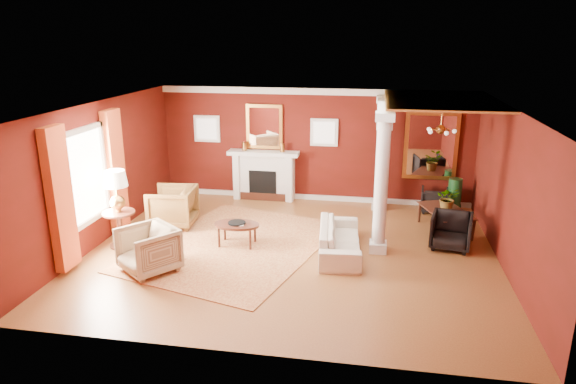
% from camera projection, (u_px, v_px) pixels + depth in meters
% --- Properties ---
extents(ground, '(8.00, 8.00, 0.00)m').
position_uv_depth(ground, '(292.00, 252.00, 10.31)').
color(ground, brown).
rests_on(ground, ground).
extents(room_shell, '(8.04, 7.04, 2.92)m').
position_uv_depth(room_shell, '(292.00, 154.00, 9.72)').
color(room_shell, '#520F0B').
rests_on(room_shell, ground).
extents(fireplace, '(1.85, 0.42, 1.29)m').
position_uv_depth(fireplace, '(264.00, 175.00, 13.46)').
color(fireplace, silver).
rests_on(fireplace, ground).
extents(overmantel_mirror, '(0.95, 0.07, 1.15)m').
position_uv_depth(overmantel_mirror, '(264.00, 127.00, 13.21)').
color(overmantel_mirror, gold).
rests_on(overmantel_mirror, fireplace).
extents(flank_window_left, '(0.70, 0.07, 0.70)m').
position_uv_depth(flank_window_left, '(207.00, 129.00, 13.51)').
color(flank_window_left, silver).
rests_on(flank_window_left, room_shell).
extents(flank_window_right, '(0.70, 0.07, 0.70)m').
position_uv_depth(flank_window_right, '(324.00, 132.00, 13.00)').
color(flank_window_right, silver).
rests_on(flank_window_right, room_shell).
extents(left_window, '(0.21, 2.55, 2.60)m').
position_uv_depth(left_window, '(90.00, 183.00, 9.96)').
color(left_window, white).
rests_on(left_window, room_shell).
extents(column_front, '(0.36, 0.36, 2.80)m').
position_uv_depth(column_front, '(381.00, 183.00, 9.89)').
color(column_front, silver).
rests_on(column_front, ground).
extents(column_back, '(0.36, 0.36, 2.80)m').
position_uv_depth(column_back, '(381.00, 153.00, 12.44)').
color(column_back, silver).
rests_on(column_back, ground).
extents(header_beam, '(0.30, 3.20, 0.32)m').
position_uv_depth(header_beam, '(384.00, 110.00, 11.05)').
color(header_beam, silver).
rests_on(header_beam, column_front).
extents(amber_ceiling, '(2.30, 3.40, 0.04)m').
position_uv_depth(amber_ceiling, '(441.00, 100.00, 10.65)').
color(amber_ceiling, gold).
rests_on(amber_ceiling, room_shell).
extents(dining_mirror, '(1.30, 0.07, 1.70)m').
position_uv_depth(dining_mirror, '(431.00, 146.00, 12.63)').
color(dining_mirror, gold).
rests_on(dining_mirror, room_shell).
extents(chandelier, '(0.60, 0.62, 0.75)m').
position_uv_depth(chandelier, '(441.00, 130.00, 10.87)').
color(chandelier, '#AD7A36').
rests_on(chandelier, room_shell).
extents(crown_trim, '(8.00, 0.08, 0.16)m').
position_uv_depth(crown_trim, '(315.00, 92.00, 12.74)').
color(crown_trim, silver).
rests_on(crown_trim, room_shell).
extents(base_trim, '(8.00, 0.08, 0.12)m').
position_uv_depth(base_trim, '(313.00, 197.00, 13.55)').
color(base_trim, silver).
rests_on(base_trim, ground).
extents(rug, '(4.29, 5.04, 0.02)m').
position_uv_depth(rug, '(235.00, 245.00, 10.59)').
color(rug, maroon).
rests_on(rug, ground).
extents(sofa, '(0.76, 2.06, 0.79)m').
position_uv_depth(sofa, '(340.00, 234.00, 10.14)').
color(sofa, '#F1E3CB').
rests_on(sofa, ground).
extents(armchair_leopard, '(0.99, 1.05, 0.99)m').
position_uv_depth(armchair_leopard, '(173.00, 205.00, 11.58)').
color(armchair_leopard, black).
rests_on(armchair_leopard, ground).
extents(armchair_stripe, '(1.24, 1.23, 0.94)m').
position_uv_depth(armchair_stripe, '(148.00, 248.00, 9.32)').
color(armchair_stripe, tan).
rests_on(armchair_stripe, ground).
extents(coffee_table, '(0.93, 0.93, 0.47)m').
position_uv_depth(coffee_table, '(237.00, 226.00, 10.50)').
color(coffee_table, '#32180E').
rests_on(coffee_table, ground).
extents(coffee_book, '(0.16, 0.03, 0.21)m').
position_uv_depth(coffee_book, '(236.00, 220.00, 10.40)').
color(coffee_book, '#32180E').
rests_on(coffee_book, coffee_table).
extents(side_table, '(0.64, 0.64, 1.61)m').
position_uv_depth(side_table, '(117.00, 195.00, 10.25)').
color(side_table, '#32180E').
rests_on(side_table, ground).
extents(dining_table, '(0.94, 1.49, 0.78)m').
position_uv_depth(dining_table, '(447.00, 214.00, 11.27)').
color(dining_table, '#32180E').
rests_on(dining_table, ground).
extents(dining_chair_near, '(0.90, 0.87, 0.80)m').
position_uv_depth(dining_chair_near, '(451.00, 229.00, 10.38)').
color(dining_chair_near, black).
rests_on(dining_chair_near, ground).
extents(dining_chair_far, '(0.68, 0.65, 0.65)m').
position_uv_depth(dining_chair_far, '(434.00, 199.00, 12.54)').
color(dining_chair_far, black).
rests_on(dining_chair_far, ground).
extents(green_urn, '(0.36, 0.36, 0.87)m').
position_uv_depth(green_urn, '(454.00, 199.00, 12.46)').
color(green_urn, '#143E19').
rests_on(green_urn, ground).
extents(potted_plant, '(0.50, 0.55, 0.42)m').
position_uv_depth(potted_plant, '(449.00, 188.00, 11.09)').
color(potted_plant, '#26591E').
rests_on(potted_plant, dining_table).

